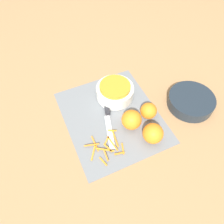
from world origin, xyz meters
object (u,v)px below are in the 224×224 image
at_px(orange_left, 131,120).
at_px(orange_right, 149,111).
at_px(bowl_speckled, 115,91).
at_px(bowl_dark, 191,101).
at_px(knife, 106,111).
at_px(orange_back, 153,133).

relative_size(orange_left, orange_right, 1.18).
height_order(bowl_speckled, orange_left, orange_left).
relative_size(bowl_dark, orange_left, 2.45).
distance_m(bowl_dark, orange_right, 0.20).
height_order(knife, orange_back, orange_back).
height_order(bowl_speckled, orange_back, orange_back).
bearing_deg(knife, orange_right, 75.25).
relative_size(bowl_dark, orange_back, 2.48).
xyz_separation_m(bowl_speckled, orange_left, (0.17, -0.01, 0.01)).
xyz_separation_m(knife, orange_left, (0.10, 0.06, 0.03)).
bearing_deg(orange_left, bowl_speckled, 177.99).
distance_m(bowl_speckled, orange_back, 0.26).
bearing_deg(orange_back, knife, -150.13).
bearing_deg(orange_right, orange_left, -80.92).
bearing_deg(orange_left, orange_back, 27.13).
distance_m(bowl_speckled, knife, 0.10).
bearing_deg(orange_back, orange_right, 158.31).
bearing_deg(orange_right, orange_back, -21.69).
height_order(bowl_dark, orange_back, orange_back).
xyz_separation_m(bowl_speckled, orange_right, (0.15, 0.08, 0.00)).
bearing_deg(orange_right, bowl_speckled, -152.46).
xyz_separation_m(orange_left, orange_right, (-0.01, 0.09, -0.01)).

